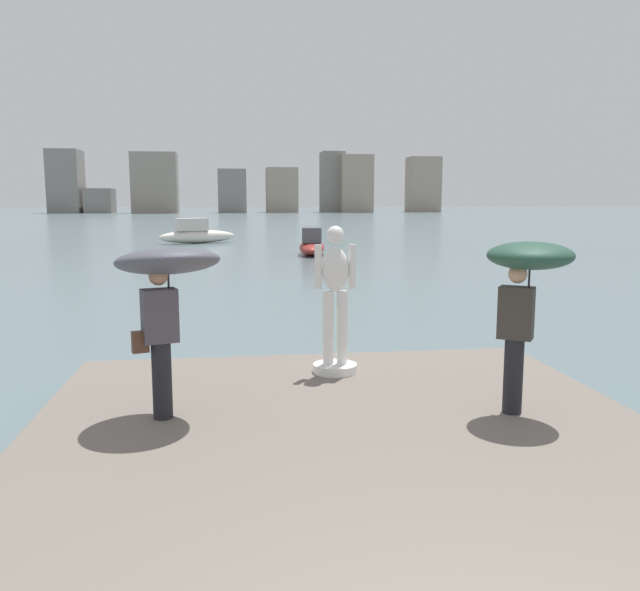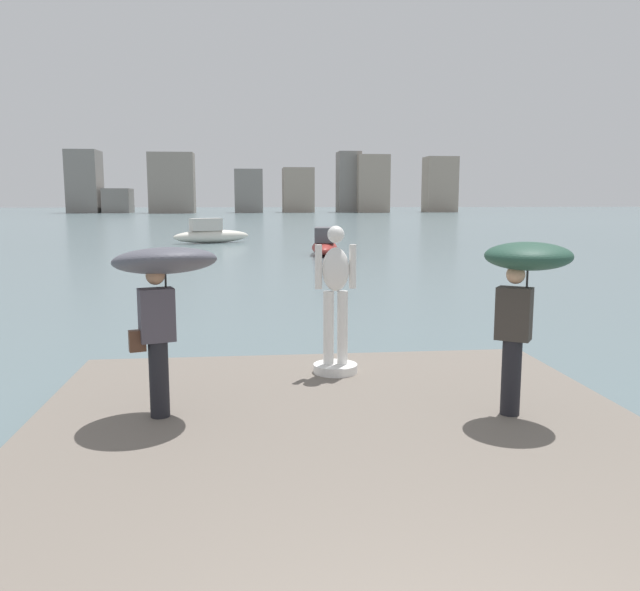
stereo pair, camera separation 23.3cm
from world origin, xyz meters
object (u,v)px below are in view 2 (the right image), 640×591
object	(u,v)px
boat_far	(211,234)
onlooker_right	(524,278)
onlooker_left	(163,278)
boat_mid	(324,245)
statue_white_figure	(336,308)

from	to	relation	value
boat_far	onlooker_right	bearing A→B (deg)	-81.17
onlooker_left	boat_mid	size ratio (longest dim) A/B	0.41
statue_white_figure	onlooker_right	bearing A→B (deg)	-47.84
onlooker_right	boat_far	world-z (taller)	onlooker_right
onlooker_right	boat_far	distance (m)	36.84
onlooker_right	boat_far	xyz separation A→B (m)	(-5.65, 36.38, -1.38)
statue_white_figure	boat_far	size ratio (longest dim) A/B	0.40
boat_mid	boat_far	bearing A→B (deg)	123.72
statue_white_figure	boat_far	world-z (taller)	statue_white_figure
onlooker_left	boat_far	distance (m)	36.01
statue_white_figure	boat_far	distance (m)	34.55
statue_white_figure	boat_far	xyz separation A→B (m)	(-3.80, 34.33, -0.73)
boat_mid	boat_far	size ratio (longest dim) A/B	0.93
onlooker_right	boat_mid	xyz separation A→B (m)	(0.82, 26.69, -1.46)
statue_white_figure	onlooker_left	xyz separation A→B (m)	(-2.16, -1.61, 0.66)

